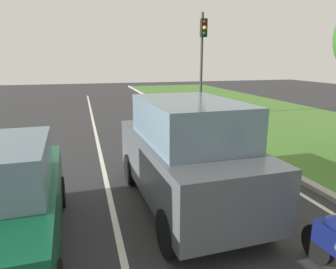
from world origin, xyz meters
TOP-DOWN VIEW (x-y plane):
  - ground_plane at (0.00, 14.00)m, footprint 60.00×60.00m
  - lane_line_center at (-0.70, 14.00)m, footprint 0.12×32.00m
  - lane_line_right_edge at (3.60, 14.00)m, footprint 0.12×32.00m
  - grass_verge_right at (8.50, 14.00)m, footprint 9.00×48.00m
  - curb_right at (4.10, 14.00)m, footprint 0.24×48.00m
  - car_suv_ahead at (0.84, 8.29)m, footprint 2.12×4.57m
  - traffic_light_near_right at (5.07, 18.20)m, footprint 0.32×0.50m

SIDE VIEW (x-z plane):
  - ground_plane at x=0.00m, z-range 0.00..0.00m
  - lane_line_center at x=-0.70m, z-range 0.00..0.01m
  - lane_line_right_edge at x=3.60m, z-range 0.00..0.01m
  - grass_verge_right at x=8.50m, z-range 0.00..0.06m
  - curb_right at x=4.10m, z-range 0.00..0.12m
  - car_suv_ahead at x=0.84m, z-range 0.03..2.31m
  - traffic_light_near_right at x=5.07m, z-range 0.89..6.29m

